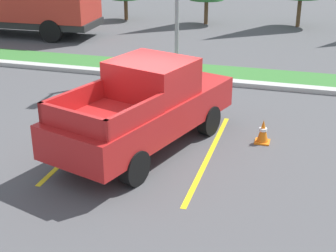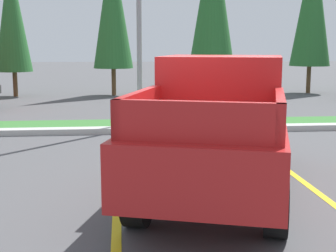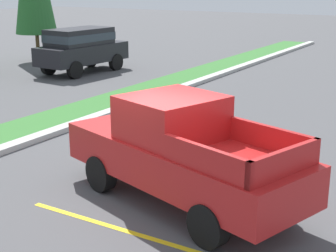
{
  "view_description": "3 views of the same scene",
  "coord_description": "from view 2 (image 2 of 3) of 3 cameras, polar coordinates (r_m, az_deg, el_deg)",
  "views": [
    {
      "loc": [
        3.57,
        -10.73,
        5.13
      ],
      "look_at": [
        0.65,
        -0.66,
        0.73
      ],
      "focal_mm": 53.48,
      "sensor_mm": 36.0,
      "label": 1
    },
    {
      "loc": [
        -1.44,
        -7.55,
        2.26
      ],
      "look_at": [
        -0.62,
        0.92,
        0.85
      ],
      "focal_mm": 52.1,
      "sensor_mm": 36.0,
      "label": 2
    },
    {
      "loc": [
        -7.99,
        -4.96,
        4.19
      ],
      "look_at": [
        0.45,
        0.16,
        1.38
      ],
      "focal_mm": 54.2,
      "sensor_mm": 36.0,
      "label": 3
    }
  ],
  "objects": [
    {
      "name": "pickup_truck_main",
      "position": [
        7.42,
        6.08,
        -0.09
      ],
      "size": [
        3.38,
        5.55,
        2.1
      ],
      "color": "black",
      "rests_on": "ground"
    },
    {
      "name": "cypress_tree_left_inner",
      "position": [
        22.75,
        -17.82,
        12.41
      ],
      "size": [
        1.6,
        1.6,
        6.14
      ],
      "color": "brown",
      "rests_on": "ground"
    },
    {
      "name": "cypress_tree_center",
      "position": [
        22.38,
        -6.52,
        13.93
      ],
      "size": [
        1.78,
        1.78,
        6.86
      ],
      "color": "brown",
      "rests_on": "ground"
    },
    {
      "name": "grass_median",
      "position": [
        13.9,
        0.51,
        0.21
      ],
      "size": [
        56.0,
        1.8,
        0.06
      ],
      "primitive_type": "cube",
      "color": "#387533",
      "rests_on": "ground"
    },
    {
      "name": "cypress_tree_rightmost",
      "position": [
        24.23,
        16.51,
        13.73
      ],
      "size": [
        1.87,
        1.87,
        7.19
      ],
      "color": "brown",
      "rests_on": "ground"
    },
    {
      "name": "curb_strip",
      "position": [
        12.82,
        1.02,
        -0.38
      ],
      "size": [
        56.0,
        0.4,
        0.15
      ],
      "primitive_type": "cube",
      "color": "#B2B2AD",
      "rests_on": "ground"
    },
    {
      "name": "ground_plane",
      "position": [
        8.01,
        5.11,
        -7.0
      ],
      "size": [
        120.0,
        120.0,
        0.0
      ],
      "primitive_type": "plane",
      "color": "#4C4C4F"
    },
    {
      "name": "parking_line_near",
      "position": [
        7.47,
        -5.96,
        -8.2
      ],
      "size": [
        0.12,
        4.8,
        0.01
      ],
      "primitive_type": "cube",
      "color": "yellow",
      "rests_on": "ground"
    },
    {
      "name": "parking_line_far",
      "position": [
        8.06,
        16.86,
        -7.25
      ],
      "size": [
        0.12,
        4.8,
        0.01
      ],
      "primitive_type": "cube",
      "color": "yellow",
      "rests_on": "ground"
    }
  ]
}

